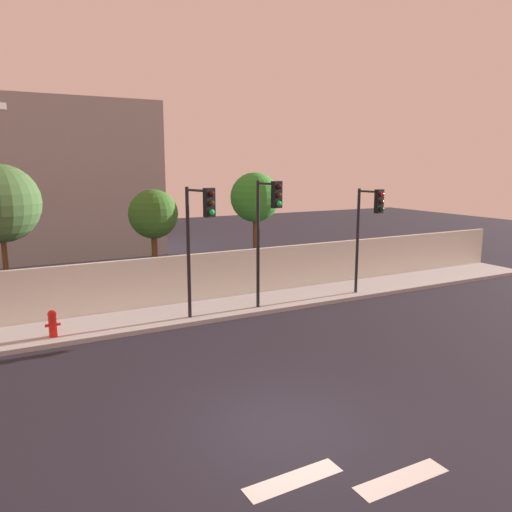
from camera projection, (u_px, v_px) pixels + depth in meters
ground_plane at (282, 428)px, 10.15m from camera, size 80.00×80.00×0.00m
sidewalk at (160, 318)px, 17.25m from camera, size 36.00×2.40×0.15m
perimeter_wall at (148, 283)px, 18.20m from camera, size 36.00×0.18×1.80m
traffic_light_left at (370, 218)px, 19.41m from camera, size 0.41×1.24×4.21m
traffic_light_center at (268, 217)px, 17.27m from camera, size 0.43×1.25×4.58m
traffic_light_right at (200, 224)px, 16.01m from camera, size 0.54×1.43×4.42m
fire_hydrant at (53, 322)px, 15.06m from camera, size 0.44×0.26×0.83m
roadside_tree_leftmost at (0, 204)px, 16.90m from camera, size 2.67×2.67×5.32m
roadside_tree_midleft at (153, 215)px, 19.46m from camera, size 1.93×1.93×4.35m
roadside_tree_midright at (255, 198)px, 21.44m from camera, size 2.12×2.12×4.96m
low_building_distant at (16, 180)px, 28.16m from camera, size 15.50×6.00×8.89m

